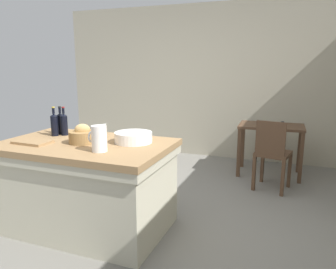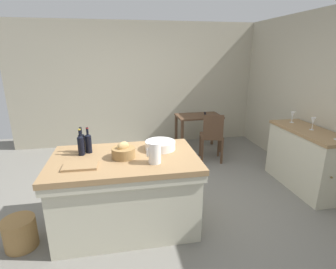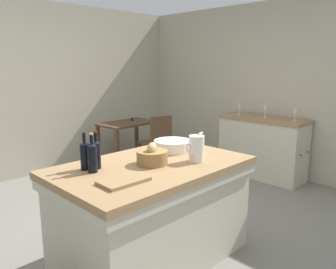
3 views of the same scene
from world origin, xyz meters
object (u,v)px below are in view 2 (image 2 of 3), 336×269
(island_table, at_px, (126,189))
(wine_bottle_green, at_px, (81,145))
(wash_bowl, at_px, (160,145))
(wine_bottle_amber, at_px, (82,142))
(wine_bottle_dark, at_px, (88,143))
(pitcher, at_px, (155,153))
(side_cabinet, at_px, (305,159))
(wooden_chair, at_px, (212,136))
(bread_basket, at_px, (123,152))
(wine_glass_middle, at_px, (293,115))
(wicker_hamper, at_px, (20,233))
(cutting_board, at_px, (80,166))
(wine_glass_left, at_px, (313,121))
(writing_desk, at_px, (199,121))

(island_table, relative_size, wine_bottle_green, 5.32)
(wash_bowl, height_order, wine_bottle_amber, wine_bottle_amber)
(wine_bottle_dark, bearing_deg, pitcher, -31.56)
(side_cabinet, bearing_deg, wine_bottle_green, -174.41)
(side_cabinet, xyz_separation_m, wine_bottle_amber, (-3.14, -0.21, 0.53))
(side_cabinet, relative_size, wine_bottle_amber, 4.36)
(wooden_chair, xyz_separation_m, pitcher, (-1.32, -1.88, 0.48))
(bread_basket, height_order, wine_glass_middle, wine_glass_middle)
(wine_bottle_amber, bearing_deg, wine_glass_middle, 11.56)
(bread_basket, height_order, wicker_hamper, bread_basket)
(wine_bottle_dark, relative_size, wine_bottle_amber, 1.01)
(wicker_hamper, bearing_deg, cutting_board, -1.21)
(island_table, xyz_separation_m, wine_glass_middle, (2.67, 0.89, 0.56))
(wash_bowl, bearing_deg, wine_bottle_green, -178.39)
(island_table, bearing_deg, cutting_board, -156.18)
(bread_basket, relative_size, wicker_hamper, 0.78)
(cutting_board, height_order, wine_bottle_green, wine_bottle_green)
(wine_glass_left, xyz_separation_m, wicker_hamper, (-3.81, -0.64, -0.86))
(wine_bottle_dark, bearing_deg, island_table, -28.00)
(wine_glass_left, bearing_deg, wine_bottle_dark, -175.44)
(wash_bowl, bearing_deg, island_table, -157.87)
(wooden_chair, height_order, wine_glass_middle, wine_glass_middle)
(wash_bowl, height_order, wine_bottle_green, wine_bottle_green)
(pitcher, xyz_separation_m, wine_glass_middle, (2.36, 1.11, 0.04))
(wooden_chair, bearing_deg, wine_bottle_dark, -144.32)
(wine_glass_middle, bearing_deg, island_table, -161.50)
(wash_bowl, height_order, bread_basket, bread_basket)
(wash_bowl, distance_m, bread_basket, 0.48)
(wine_bottle_amber, relative_size, wicker_hamper, 0.90)
(pitcher, distance_m, wine_bottle_dark, 0.83)
(writing_desk, relative_size, bread_basket, 3.57)
(wine_bottle_amber, bearing_deg, wine_bottle_dark, -26.98)
(island_table, xyz_separation_m, wicker_hamper, (-1.12, -0.18, -0.30))
(pitcher, xyz_separation_m, wicker_hamper, (-1.43, 0.04, -0.82))
(cutting_board, bearing_deg, pitcher, -1.92)
(wine_bottle_green, bearing_deg, wicker_hamper, -152.96)
(writing_desk, relative_size, wicker_hamper, 2.78)
(wooden_chair, distance_m, wash_bowl, 1.95)
(bread_basket, relative_size, wine_bottle_amber, 0.87)
(wine_bottle_amber, bearing_deg, wine_glass_left, 3.74)
(wine_bottle_dark, bearing_deg, side_cabinet, 4.58)
(wooden_chair, xyz_separation_m, wash_bowl, (-1.20, -1.49, 0.41))
(wine_glass_middle, bearing_deg, wine_glass_left, -87.39)
(island_table, xyz_separation_m, cutting_board, (-0.44, -0.20, 0.41))
(bread_basket, relative_size, cutting_board, 0.75)
(wooden_chair, distance_m, pitcher, 2.35)
(wooden_chair, xyz_separation_m, bread_basket, (-1.63, -1.68, 0.43))
(bread_basket, bearing_deg, island_table, 59.70)
(pitcher, xyz_separation_m, wash_bowl, (0.12, 0.40, -0.07))
(wooden_chair, relative_size, wine_glass_left, 5.09)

